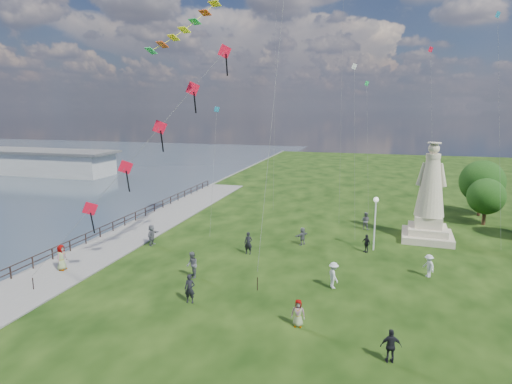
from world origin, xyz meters
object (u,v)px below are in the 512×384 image
(person_5, at_px, (152,235))
(person_9, at_px, (366,243))
(person_0, at_px, (190,289))
(person_4, at_px, (298,313))
(person_11, at_px, (302,236))
(person_2, at_px, (334,275))
(person_3, at_px, (391,346))
(person_8, at_px, (429,266))
(person_6, at_px, (248,243))
(lamppost, at_px, (375,212))
(person_10, at_px, (62,259))
(person_1, at_px, (192,265))
(person_7, at_px, (365,221))
(statue, at_px, (430,204))
(pier_pavilion, at_px, (38,162))

(person_5, relative_size, person_9, 1.21)
(person_0, relative_size, person_5, 0.98)
(person_4, height_order, person_11, person_11)
(person_2, xyz_separation_m, person_3, (3.41, -7.76, -0.05))
(person_8, distance_m, person_11, 10.77)
(person_6, height_order, person_9, person_6)
(lamppost, height_order, person_4, lamppost)
(person_11, bearing_deg, person_10, -22.96)
(person_4, bearing_deg, person_0, 167.23)
(person_4, relative_size, person_9, 1.02)
(person_1, xyz_separation_m, person_9, (11.56, 8.80, -0.18))
(person_3, xyz_separation_m, person_11, (-6.88, 16.11, -0.05))
(person_8, relative_size, person_10, 0.86)
(person_2, relative_size, person_5, 0.96)
(person_5, height_order, person_7, person_5)
(statue, bearing_deg, lamppost, -133.98)
(person_8, bearing_deg, person_4, -70.31)
(lamppost, xyz_separation_m, person_7, (-0.85, 6.11, -2.39))
(person_0, xyz_separation_m, person_1, (-1.46, 3.62, 0.04))
(person_4, relative_size, person_5, 0.84)
(pier_pavilion, height_order, person_7, pier_pavilion)
(person_3, distance_m, person_4, 5.21)
(person_1, xyz_separation_m, person_10, (-9.62, -1.44, 0.02))
(person_1, relative_size, person_2, 1.06)
(pier_pavilion, xyz_separation_m, person_8, (63.45, -33.55, -1.03))
(person_6, relative_size, person_9, 1.21)
(lamppost, bearing_deg, person_0, -129.17)
(person_11, bearing_deg, person_6, -14.31)
(person_2, bearing_deg, pier_pavilion, 28.53)
(pier_pavilion, xyz_separation_m, statue, (64.29, -24.43, 1.46))
(person_2, relative_size, person_7, 1.02)
(person_5, relative_size, person_8, 1.12)
(person_1, xyz_separation_m, person_11, (6.19, 9.29, -0.15))
(person_1, bearing_deg, statue, 92.84)
(person_9, bearing_deg, person_2, -58.40)
(person_0, relative_size, person_8, 1.09)
(person_4, xyz_separation_m, person_6, (-5.95, 10.43, 0.14))
(person_9, xyz_separation_m, person_10, (-21.18, -10.24, 0.19))
(statue, bearing_deg, person_9, -133.05)
(person_7, bearing_deg, person_8, 129.70)
(person_4, relative_size, person_10, 0.81)
(pier_pavilion, bearing_deg, person_5, -38.23)
(person_5, bearing_deg, person_2, -108.10)
(pier_pavilion, relative_size, person_10, 15.82)
(person_4, relative_size, person_11, 0.99)
(person_2, bearing_deg, person_7, -34.75)
(person_2, height_order, person_6, person_6)
(person_10, bearing_deg, person_2, -87.33)
(person_4, xyz_separation_m, person_10, (-17.94, 3.24, 0.18))
(person_2, distance_m, person_6, 8.74)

